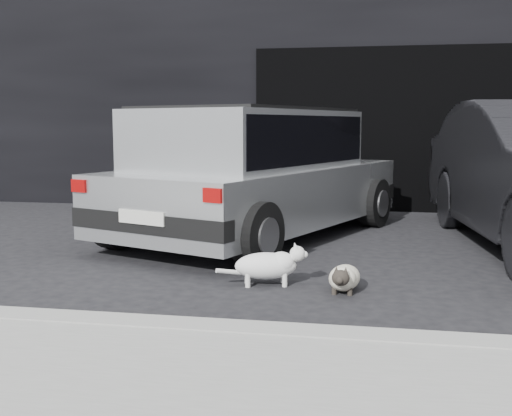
# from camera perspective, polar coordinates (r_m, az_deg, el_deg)

# --- Properties ---
(ground) EXTENTS (80.00, 80.00, 0.00)m
(ground) POSITION_cam_1_polar(r_m,az_deg,el_deg) (6.68, 2.23, -4.57)
(ground) COLOR black
(ground) RESTS_ON ground
(building_facade) EXTENTS (34.00, 4.00, 5.00)m
(building_facade) POSITION_cam_1_polar(r_m,az_deg,el_deg) (12.51, 11.08, 12.41)
(building_facade) COLOR black
(building_facade) RESTS_ON ground
(garage_opening) EXTENTS (4.00, 0.10, 2.60)m
(garage_opening) POSITION_cam_1_polar(r_m,az_deg,el_deg) (10.45, 10.99, 6.83)
(garage_opening) COLOR black
(garage_opening) RESTS_ON ground
(curb) EXTENTS (18.00, 0.25, 0.12)m
(curb) POSITION_cam_1_polar(r_m,az_deg,el_deg) (4.08, 10.98, -11.71)
(curb) COLOR gray
(curb) RESTS_ON ground
(silver_hatchback) EXTENTS (3.35, 4.70, 1.59)m
(silver_hatchback) POSITION_cam_1_polar(r_m,az_deg,el_deg) (7.82, -0.15, 3.61)
(silver_hatchback) COLOR silver
(silver_hatchback) RESTS_ON ground
(cat_siamese) EXTENTS (0.29, 0.77, 0.26)m
(cat_siamese) POSITION_cam_1_polar(r_m,az_deg,el_deg) (5.43, 7.81, -6.16)
(cat_siamese) COLOR beige
(cat_siamese) RESTS_ON ground
(cat_white) EXTENTS (0.78, 0.39, 0.37)m
(cat_white) POSITION_cam_1_polar(r_m,az_deg,el_deg) (5.58, 1.26, -5.05)
(cat_white) COLOR white
(cat_white) RESTS_ON ground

